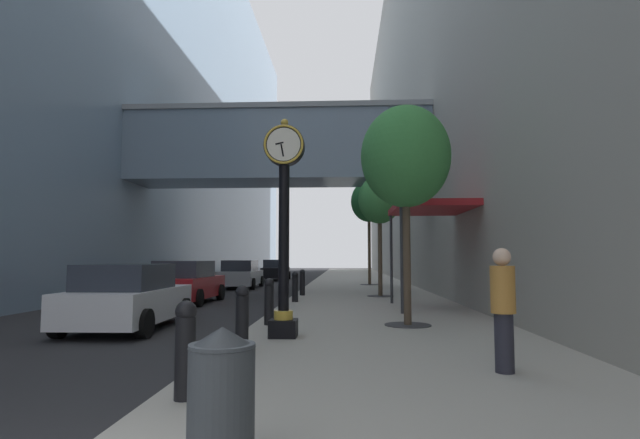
{
  "coord_description": "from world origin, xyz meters",
  "views": [
    {
      "loc": [
        2.22,
        -2.72,
        1.73
      ],
      "look_at": [
        0.93,
        23.08,
        3.76
      ],
      "focal_mm": 27.58,
      "sensor_mm": 36.0,
      "label": 1
    }
  ],
  "objects_px": {
    "bollard_nearest": "(185,347)",
    "bollard_third": "(269,300)",
    "bollard_second": "(242,315)",
    "pedestrian_walking": "(503,306)",
    "car_red_mid": "(186,283)",
    "trash_bin": "(221,394)",
    "bollard_fifth": "(295,286)",
    "car_white_near": "(128,297)",
    "car_silver_trailing": "(241,274)",
    "street_clock": "(284,215)",
    "street_tree_mid_near": "(380,200)",
    "bollard_sixth": "(302,282)",
    "car_black_far": "(276,270)",
    "bollard_fourth": "(285,292)",
    "street_tree_mid_far": "(369,202)",
    "street_tree_near": "(405,158)"
  },
  "relations": [
    {
      "from": "bollard_nearest",
      "to": "street_tree_near",
      "type": "relative_size",
      "value": 0.21
    },
    {
      "from": "bollard_second",
      "to": "bollard_sixth",
      "type": "bearing_deg",
      "value": 90.0
    },
    {
      "from": "car_black_far",
      "to": "street_clock",
      "type": "bearing_deg",
      "value": -81.67
    },
    {
      "from": "bollard_nearest",
      "to": "bollard_sixth",
      "type": "bearing_deg",
      "value": 90.0
    },
    {
      "from": "trash_bin",
      "to": "car_black_far",
      "type": "bearing_deg",
      "value": 97.32
    },
    {
      "from": "trash_bin",
      "to": "car_black_far",
      "type": "height_order",
      "value": "car_black_far"
    },
    {
      "from": "bollard_sixth",
      "to": "street_tree_near",
      "type": "relative_size",
      "value": 0.21
    },
    {
      "from": "car_black_far",
      "to": "trash_bin",
      "type": "bearing_deg",
      "value": -82.68
    },
    {
      "from": "bollard_third",
      "to": "street_tree_mid_near",
      "type": "distance_m",
      "value": 10.14
    },
    {
      "from": "bollard_nearest",
      "to": "pedestrian_walking",
      "type": "relative_size",
      "value": 0.64
    },
    {
      "from": "bollard_fifth",
      "to": "pedestrian_walking",
      "type": "height_order",
      "value": "pedestrian_walking"
    },
    {
      "from": "bollard_sixth",
      "to": "bollard_fifth",
      "type": "bearing_deg",
      "value": -90.0
    },
    {
      "from": "bollard_second",
      "to": "bollard_fifth",
      "type": "bearing_deg",
      "value": 90.0
    },
    {
      "from": "bollard_third",
      "to": "pedestrian_walking",
      "type": "xyz_separation_m",
      "value": [
        4.03,
        -4.69,
        0.34
      ]
    },
    {
      "from": "trash_bin",
      "to": "car_red_mid",
      "type": "bearing_deg",
      "value": 109.09
    },
    {
      "from": "bollard_fifth",
      "to": "car_white_near",
      "type": "height_order",
      "value": "car_white_near"
    },
    {
      "from": "bollard_sixth",
      "to": "pedestrian_walking",
      "type": "distance_m",
      "value": 14.56
    },
    {
      "from": "street_clock",
      "to": "car_black_far",
      "type": "bearing_deg",
      "value": 98.33
    },
    {
      "from": "bollard_nearest",
      "to": "bollard_third",
      "type": "height_order",
      "value": "same"
    },
    {
      "from": "pedestrian_walking",
      "to": "car_silver_trailing",
      "type": "distance_m",
      "value": 22.59
    },
    {
      "from": "bollard_fourth",
      "to": "pedestrian_walking",
      "type": "relative_size",
      "value": 0.64
    },
    {
      "from": "street_clock",
      "to": "street_tree_mid_near",
      "type": "height_order",
      "value": "street_tree_mid_near"
    },
    {
      "from": "car_red_mid",
      "to": "street_tree_mid_near",
      "type": "bearing_deg",
      "value": 15.25
    },
    {
      "from": "bollard_nearest",
      "to": "car_silver_trailing",
      "type": "relative_size",
      "value": 0.24
    },
    {
      "from": "bollard_nearest",
      "to": "trash_bin",
      "type": "bearing_deg",
      "value": -63.67
    },
    {
      "from": "bollard_fourth",
      "to": "pedestrian_walking",
      "type": "distance_m",
      "value": 8.78
    },
    {
      "from": "street_clock",
      "to": "bollard_nearest",
      "type": "height_order",
      "value": "street_clock"
    },
    {
      "from": "car_white_near",
      "to": "car_red_mid",
      "type": "height_order",
      "value": "car_red_mid"
    },
    {
      "from": "bollard_third",
      "to": "street_tree_mid_far",
      "type": "relative_size",
      "value": 0.18
    },
    {
      "from": "bollard_fifth",
      "to": "car_silver_trailing",
      "type": "xyz_separation_m",
      "value": [
        -4.16,
        10.16,
        0.06
      ]
    },
    {
      "from": "bollard_nearest",
      "to": "car_black_far",
      "type": "height_order",
      "value": "car_black_far"
    },
    {
      "from": "car_red_mid",
      "to": "trash_bin",
      "type": "bearing_deg",
      "value": -70.91
    },
    {
      "from": "bollard_second",
      "to": "pedestrian_walking",
      "type": "xyz_separation_m",
      "value": [
        4.03,
        -1.6,
        0.34
      ]
    },
    {
      "from": "street_tree_mid_near",
      "to": "car_white_near",
      "type": "xyz_separation_m",
      "value": [
        -6.76,
        -8.91,
        -3.39
      ]
    },
    {
      "from": "bollard_nearest",
      "to": "bollard_sixth",
      "type": "distance_m",
      "value": 15.48
    },
    {
      "from": "street_tree_mid_far",
      "to": "car_white_near",
      "type": "distance_m",
      "value": 19.52
    },
    {
      "from": "bollard_sixth",
      "to": "car_black_far",
      "type": "bearing_deg",
      "value": 101.69
    },
    {
      "from": "bollard_fifth",
      "to": "car_red_mid",
      "type": "relative_size",
      "value": 0.25
    },
    {
      "from": "bollard_nearest",
      "to": "street_tree_mid_far",
      "type": "relative_size",
      "value": 0.18
    },
    {
      "from": "street_clock",
      "to": "car_red_mid",
      "type": "bearing_deg",
      "value": 119.17
    },
    {
      "from": "street_tree_near",
      "to": "bollard_second",
      "type": "bearing_deg",
      "value": -136.1
    },
    {
      "from": "bollard_fifth",
      "to": "street_tree_mid_far",
      "type": "xyz_separation_m",
      "value": [
        3.3,
        11.63,
        4.39
      ]
    },
    {
      "from": "pedestrian_walking",
      "to": "car_silver_trailing",
      "type": "bearing_deg",
      "value": 111.26
    },
    {
      "from": "bollard_nearest",
      "to": "bollard_second",
      "type": "height_order",
      "value": "same"
    },
    {
      "from": "car_silver_trailing",
      "to": "bollard_third",
      "type": "bearing_deg",
      "value": -75.73
    },
    {
      "from": "bollard_second",
      "to": "bollard_third",
      "type": "relative_size",
      "value": 1.0
    },
    {
      "from": "car_black_far",
      "to": "bollard_sixth",
      "type": "bearing_deg",
      "value": -78.31
    },
    {
      "from": "street_tree_mid_far",
      "to": "car_silver_trailing",
      "type": "height_order",
      "value": "street_tree_mid_far"
    },
    {
      "from": "street_tree_mid_near",
      "to": "car_white_near",
      "type": "relative_size",
      "value": 1.25
    },
    {
      "from": "bollard_fifth",
      "to": "bollard_sixth",
      "type": "bearing_deg",
      "value": 90.0
    }
  ]
}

